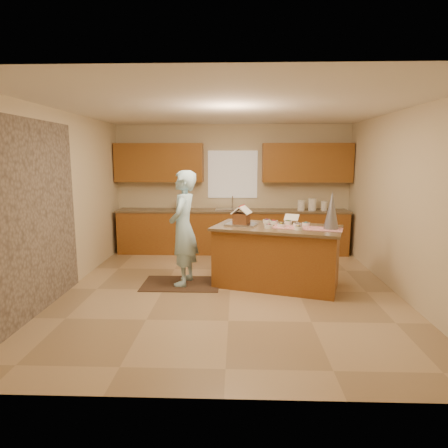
{
  "coord_description": "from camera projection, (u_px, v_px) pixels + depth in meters",
  "views": [
    {
      "loc": [
        0.11,
        -5.78,
        2.02
      ],
      "look_at": [
        -0.1,
        0.2,
        1.0
      ],
      "focal_mm": 31.6,
      "sensor_mm": 36.0,
      "label": 1
    }
  ],
  "objects": [
    {
      "name": "floor",
      "position": [
        230.0,
        290.0,
        6.04
      ],
      "size": [
        5.5,
        5.5,
        0.0
      ],
      "primitive_type": "plane",
      "color": "tan",
      "rests_on": "ground"
    },
    {
      "name": "ceiling",
      "position": [
        231.0,
        108.0,
        5.58
      ],
      "size": [
        5.5,
        5.5,
        0.0
      ],
      "primitive_type": "plane",
      "color": "silver",
      "rests_on": "floor"
    },
    {
      "name": "wall_back",
      "position": [
        233.0,
        188.0,
        8.52
      ],
      "size": [
        5.5,
        5.5,
        0.0
      ],
      "primitive_type": "plane",
      "color": "beige",
      "rests_on": "floor"
    },
    {
      "name": "wall_front",
      "position": [
        224.0,
        243.0,
        3.1
      ],
      "size": [
        5.5,
        5.5,
        0.0
      ],
      "primitive_type": "plane",
      "color": "beige",
      "rests_on": "floor"
    },
    {
      "name": "wall_left",
      "position": [
        64.0,
        202.0,
        5.9
      ],
      "size": [
        5.5,
        5.5,
        0.0
      ],
      "primitive_type": "plane",
      "color": "beige",
      "rests_on": "floor"
    },
    {
      "name": "wall_right",
      "position": [
        402.0,
        204.0,
        5.73
      ],
      "size": [
        5.5,
        5.5,
        0.0
      ],
      "primitive_type": "plane",
      "color": "beige",
      "rests_on": "floor"
    },
    {
      "name": "stone_accent",
      "position": [
        39.0,
        217.0,
        5.12
      ],
      "size": [
        0.0,
        2.5,
        2.5
      ],
      "primitive_type": "plane",
      "rotation": [
        1.57,
        0.0,
        1.57
      ],
      "color": "gray",
      "rests_on": "wall_left"
    },
    {
      "name": "window_curtain",
      "position": [
        233.0,
        174.0,
        8.44
      ],
      "size": [
        1.05,
        0.03,
        1.0
      ],
      "primitive_type": "cube",
      "color": "white",
      "rests_on": "wall_back"
    },
    {
      "name": "back_counter_base",
      "position": [
        232.0,
        232.0,
        8.38
      ],
      "size": [
        4.8,
        0.6,
        0.88
      ],
      "primitive_type": "cube",
      "color": "brown",
      "rests_on": "floor"
    },
    {
      "name": "back_counter_top",
      "position": [
        232.0,
        211.0,
        8.3
      ],
      "size": [
        4.85,
        0.63,
        0.04
      ],
      "primitive_type": "cube",
      "color": "brown",
      "rests_on": "back_counter_base"
    },
    {
      "name": "upper_cabinet_left",
      "position": [
        159.0,
        163.0,
        8.3
      ],
      "size": [
        1.85,
        0.35,
        0.8
      ],
      "primitive_type": "cube",
      "color": "brown",
      "rests_on": "wall_back"
    },
    {
      "name": "upper_cabinet_right",
      "position": [
        307.0,
        163.0,
        8.2
      ],
      "size": [
        1.85,
        0.35,
        0.8
      ],
      "primitive_type": "cube",
      "color": "brown",
      "rests_on": "wall_back"
    },
    {
      "name": "sink",
      "position": [
        232.0,
        211.0,
        8.3
      ],
      "size": [
        0.7,
        0.45,
        0.12
      ],
      "primitive_type": "cube",
      "color": "silver",
      "rests_on": "back_counter_top"
    },
    {
      "name": "faucet",
      "position": [
        233.0,
        202.0,
        8.45
      ],
      "size": [
        0.03,
        0.03,
        0.28
      ],
      "primitive_type": "cylinder",
      "color": "silver",
      "rests_on": "back_counter_top"
    },
    {
      "name": "island_base",
      "position": [
        277.0,
        257.0,
        6.22
      ],
      "size": [
        2.05,
        1.43,
        0.91
      ],
      "primitive_type": "cube",
      "rotation": [
        0.0,
        0.0,
        -0.3
      ],
      "color": "brown",
      "rests_on": "floor"
    },
    {
      "name": "island_top",
      "position": [
        277.0,
        228.0,
        6.14
      ],
      "size": [
        2.15,
        1.54,
        0.04
      ],
      "primitive_type": "cube",
      "rotation": [
        0.0,
        0.0,
        -0.3
      ],
      "color": "brown",
      "rests_on": "island_base"
    },
    {
      "name": "table_runner",
      "position": [
        307.0,
        228.0,
        5.99
      ],
      "size": [
        1.1,
        0.66,
        0.01
      ],
      "primitive_type": "cube",
      "rotation": [
        0.0,
        0.0,
        -0.3
      ],
      "color": "#9E0B18",
      "rests_on": "island_top"
    },
    {
      "name": "baking_tray",
      "position": [
        241.0,
        224.0,
        6.27
      ],
      "size": [
        0.56,
        0.47,
        0.03
      ],
      "primitive_type": "cube",
      "rotation": [
        0.0,
        0.0,
        -0.3
      ],
      "color": "silver",
      "rests_on": "island_top"
    },
    {
      "name": "cookbook",
      "position": [
        292.0,
        218.0,
        6.44
      ],
      "size": [
        0.27,
        0.24,
        0.1
      ],
      "primitive_type": "cube",
      "rotation": [
        -1.13,
        0.0,
        -0.3
      ],
      "color": "white",
      "rests_on": "island_top"
    },
    {
      "name": "tinsel_tree",
      "position": [
        332.0,
        210.0,
        5.88
      ],
      "size": [
        0.28,
        0.28,
        0.57
      ],
      "primitive_type": "cone",
      "rotation": [
        0.0,
        0.0,
        -0.3
      ],
      "color": "#A7A9B3",
      "rests_on": "island_top"
    },
    {
      "name": "rug",
      "position": [
        181.0,
        284.0,
        6.34
      ],
      "size": [
        1.23,
        0.8,
        0.01
      ],
      "primitive_type": "cube",
      "color": "black",
      "rests_on": "floor"
    },
    {
      "name": "boy",
      "position": [
        183.0,
        228.0,
        6.19
      ],
      "size": [
        0.52,
        0.71,
        1.81
      ],
      "primitive_type": "imported",
      "rotation": [
        0.0,
        0.0,
        -1.71
      ],
      "color": "#ADE1F6",
      "rests_on": "rug"
    },
    {
      "name": "canister_a",
      "position": [
        301.0,
        205.0,
        8.23
      ],
      "size": [
        0.15,
        0.15,
        0.21
      ],
      "primitive_type": "cylinder",
      "color": "white",
      "rests_on": "back_counter_top"
    },
    {
      "name": "canister_b",
      "position": [
        312.0,
        204.0,
        8.22
      ],
      "size": [
        0.17,
        0.17,
        0.25
      ],
      "primitive_type": "cylinder",
      "color": "white",
      "rests_on": "back_counter_top"
    },
    {
      "name": "canister_c",
      "position": [
        324.0,
        206.0,
        8.22
      ],
      "size": [
        0.13,
        0.13,
        0.19
      ],
      "primitive_type": "cylinder",
      "color": "white",
      "rests_on": "back_counter_top"
    },
    {
      "name": "paper_towel",
      "position": [
        178.0,
        204.0,
        8.32
      ],
      "size": [
        0.1,
        0.1,
        0.23
      ],
      "primitive_type": "cylinder",
      "color": "white",
      "rests_on": "back_counter_top"
    },
    {
      "name": "gingerbread_house",
      "position": [
        242.0,
        217.0,
        6.25
      ],
      "size": [
        0.35,
        0.36,
        0.29
      ],
      "color": "brown",
      "rests_on": "baking_tray"
    },
    {
      "name": "candy_bowls",
      "position": [
        285.0,
        224.0,
        6.18
      ],
      "size": [
        0.72,
        0.74,
        0.06
      ],
      "color": "gold",
      "rests_on": "island_top"
    }
  ]
}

